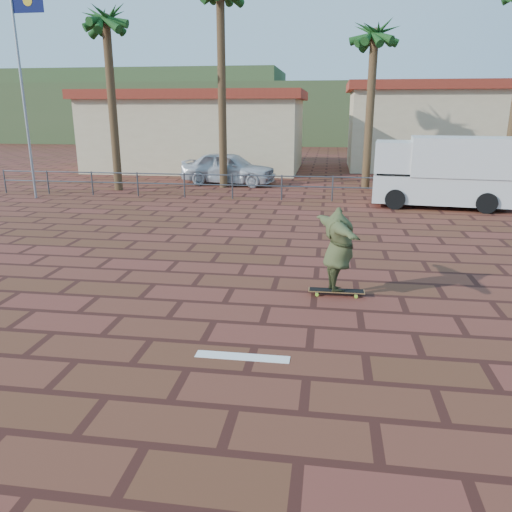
{
  "coord_description": "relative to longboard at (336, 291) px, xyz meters",
  "views": [
    {
      "loc": [
        1.86,
        -7.73,
        3.52
      ],
      "look_at": [
        0.53,
        1.35,
        0.8
      ],
      "focal_mm": 35.0,
      "sensor_mm": 36.0,
      "label": 1
    }
  ],
  "objects": [
    {
      "name": "building_east",
      "position": [
        5.91,
        22.43,
        2.45
      ],
      "size": [
        10.6,
        6.6,
        5.0
      ],
      "color": "beige",
      "rests_on": "ground"
    },
    {
      "name": "car_white",
      "position": [
        4.33,
        13.14,
        0.68
      ],
      "size": [
        4.9,
        2.6,
        1.53
      ],
      "primitive_type": "imported",
      "rotation": [
        0.0,
        0.0,
        1.79
      ],
      "color": "silver",
      "rests_on": "ground"
    },
    {
      "name": "paint_stripe",
      "position": [
        -1.39,
        -2.77,
        -0.08
      ],
      "size": [
        1.4,
        0.22,
        0.01
      ],
      "primitive_type": "cube",
      "color": "white",
      "rests_on": "ground"
    },
    {
      "name": "building_west",
      "position": [
        -8.09,
        20.43,
        2.19
      ],
      "size": [
        12.6,
        7.6,
        4.5
      ],
      "color": "beige",
      "rests_on": "ground"
    },
    {
      "name": "car_silver",
      "position": [
        -5.04,
        14.43,
        0.68
      ],
      "size": [
        4.75,
        2.49,
        1.54
      ],
      "primitive_type": "imported",
      "rotation": [
        0.0,
        0.0,
        1.42
      ],
      "color": "silver",
      "rests_on": "ground"
    },
    {
      "name": "palm_far_left",
      "position": [
        -9.59,
        11.93,
        6.74
      ],
      "size": [
        2.4,
        2.4,
        8.25
      ],
      "color": "brown",
      "rests_on": "ground"
    },
    {
      "name": "hill_back",
      "position": [
        -24.09,
        54.43,
        3.91
      ],
      "size": [
        35.0,
        14.0,
        8.0
      ],
      "primitive_type": "cube",
      "color": "#384C28",
      "rests_on": "ground"
    },
    {
      "name": "longboard",
      "position": [
        0.0,
        0.0,
        0.0
      ],
      "size": [
        1.09,
        0.26,
        0.11
      ],
      "rotation": [
        0.0,
        0.0,
        0.01
      ],
      "color": "olive",
      "rests_on": "ground"
    },
    {
      "name": "campervan",
      "position": [
        3.92,
        9.93,
        1.25
      ],
      "size": [
        5.08,
        2.57,
        2.53
      ],
      "rotation": [
        0.0,
        0.0,
        -0.11
      ],
      "color": "silver",
      "rests_on": "ground"
    },
    {
      "name": "skateboarder",
      "position": [
        0.0,
        0.0,
        0.84
      ],
      "size": [
        1.2,
        2.09,
        1.65
      ],
      "primitive_type": "imported",
      "rotation": [
        0.0,
        0.0,
        1.91
      ],
      "color": "#3B4324",
      "rests_on": "longboard"
    },
    {
      "name": "ground",
      "position": [
        -2.09,
        -1.57,
        -0.09
      ],
      "size": [
        120.0,
        120.0,
        0.0
      ],
      "primitive_type": "plane",
      "color": "maroon",
      "rests_on": "ground"
    },
    {
      "name": "guardrail",
      "position": [
        -2.09,
        10.43,
        0.59
      ],
      "size": [
        24.06,
        0.06,
        1.0
      ],
      "color": "#47494F",
      "rests_on": "ground"
    },
    {
      "name": "palm_center",
      "position": [
        1.41,
        13.93,
        6.27
      ],
      "size": [
        2.4,
        2.4,
        7.75
      ],
      "color": "brown",
      "rests_on": "ground"
    },
    {
      "name": "flagpole",
      "position": [
        -11.96,
        9.43,
        4.55
      ],
      "size": [
        1.3,
        0.1,
        8.0
      ],
      "color": "gray",
      "rests_on": "ground"
    },
    {
      "name": "hill_front",
      "position": [
        -2.09,
        48.43,
        2.91
      ],
      "size": [
        70.0,
        18.0,
        6.0
      ],
      "primitive_type": "cube",
      "color": "#384C28",
      "rests_on": "ground"
    }
  ]
}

